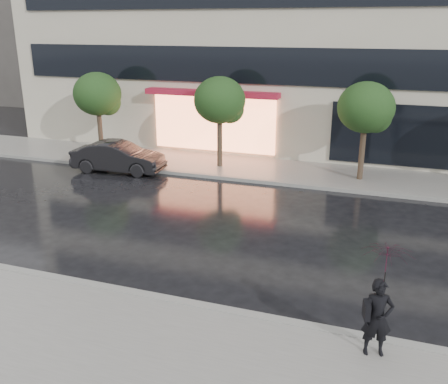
% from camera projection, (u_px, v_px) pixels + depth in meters
% --- Properties ---
extents(ground, '(120.00, 120.00, 0.00)m').
position_uv_depth(ground, '(196.00, 285.00, 12.15)').
color(ground, black).
rests_on(ground, ground).
extents(sidewalk_near, '(60.00, 4.50, 0.12)m').
position_uv_depth(sidewalk_near, '(129.00, 364.00, 9.22)').
color(sidewalk_near, slate).
rests_on(sidewalk_near, ground).
extents(sidewalk_far, '(60.00, 3.50, 0.12)m').
position_uv_depth(sidewalk_far, '(288.00, 172.00, 21.29)').
color(sidewalk_far, slate).
rests_on(sidewalk_far, ground).
extents(curb_near, '(60.00, 0.25, 0.14)m').
position_uv_depth(curb_near, '(179.00, 303.00, 11.23)').
color(curb_near, gray).
rests_on(curb_near, ground).
extents(curb_far, '(60.00, 0.25, 0.14)m').
position_uv_depth(curb_far, '(278.00, 183.00, 19.73)').
color(curb_far, gray).
rests_on(curb_far, ground).
extents(bg_building_left, '(14.00, 10.00, 12.00)m').
position_uv_depth(bg_building_left, '(7.00, 25.00, 42.30)').
color(bg_building_left, '#59544F').
rests_on(bg_building_left, ground).
extents(tree_far_west, '(2.20, 2.20, 3.99)m').
position_uv_depth(tree_far_west, '(99.00, 96.00, 23.00)').
color(tree_far_west, '#33261C').
rests_on(tree_far_west, ground).
extents(tree_mid_west, '(2.20, 2.20, 3.99)m').
position_uv_depth(tree_mid_west, '(221.00, 102.00, 21.11)').
color(tree_mid_west, '#33261C').
rests_on(tree_mid_west, ground).
extents(tree_mid_east, '(2.20, 2.20, 3.99)m').
position_uv_depth(tree_mid_east, '(367.00, 109.00, 19.23)').
color(tree_mid_east, '#33261C').
rests_on(tree_mid_east, ground).
extents(parked_car, '(4.06, 1.70, 1.31)m').
position_uv_depth(parked_car, '(118.00, 157.00, 21.30)').
color(parked_car, black).
rests_on(parked_car, ground).
extents(pedestrian_with_umbrella, '(1.14, 1.15, 2.23)m').
position_uv_depth(pedestrian_with_umbrella, '(383.00, 283.00, 8.96)').
color(pedestrian_with_umbrella, black).
rests_on(pedestrian_with_umbrella, sidewalk_near).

